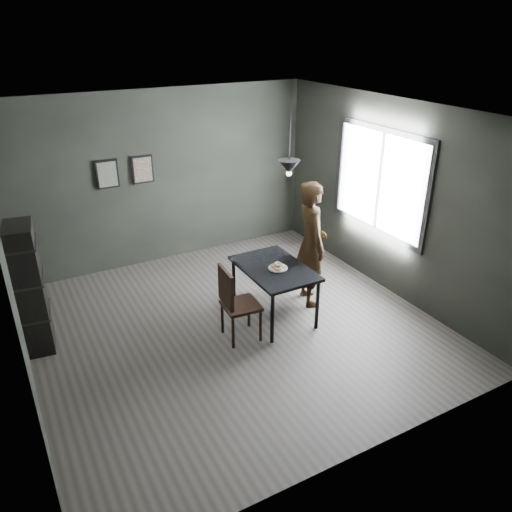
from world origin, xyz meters
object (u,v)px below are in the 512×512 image
woman (311,244)px  wood_chair (234,300)px  pendant_lamp (289,167)px  white_plate (278,269)px  cafe_table (274,272)px  shelf_unit (30,289)px

woman → wood_chair: 1.45m
woman → wood_chair: woman is taller
woman → pendant_lamp: 1.22m
white_plate → woman: bearing=15.6°
cafe_table → shelf_unit: size_ratio=0.74×
wood_chair → pendant_lamp: (0.96, 0.33, 1.48)m
cafe_table → wood_chair: bearing=-161.9°
shelf_unit → pendant_lamp: (3.17, -0.70, 1.23)m
wood_chair → pendant_lamp: size_ratio=1.17×
woman → pendant_lamp: bearing=107.8°
cafe_table → shelf_unit: (-2.92, 0.80, 0.14)m
white_plate → woman: 0.69m
shelf_unit → wood_chair: bearing=-18.1°
pendant_lamp → white_plate: bearing=-144.5°
woman → shelf_unit: woman is taller
cafe_table → white_plate: bearing=-79.2°
woman → shelf_unit: bearing=95.4°
white_plate → wood_chair: wood_chair is taller
shelf_unit → woman: bearing=-3.9°
white_plate → shelf_unit: size_ratio=0.14×
wood_chair → pendant_lamp: pendant_lamp is taller
cafe_table → woman: 0.71m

